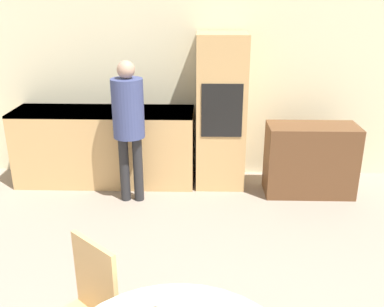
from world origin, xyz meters
The scene contains 6 objects.
wall_back centered at (0.00, 4.98, 1.30)m, with size 6.06×0.05×2.60m.
kitchen_counter centered at (-1.11, 4.64, 0.47)m, with size 2.13×0.60×0.91m.
oven_unit centered at (0.28, 4.65, 0.90)m, with size 0.57×0.59×1.79m.
sideboard centered at (1.30, 4.37, 0.41)m, with size 1.01×0.45×0.82m.
person_standing centered at (-0.72, 4.13, 0.97)m, with size 0.34×0.34×1.57m.
salt_shaker centered at (-0.13, 1.46, 0.79)m, with size 0.03×0.03×0.09m.
Camera 1 is at (0.07, -0.22, 2.21)m, focal length 40.00 mm.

